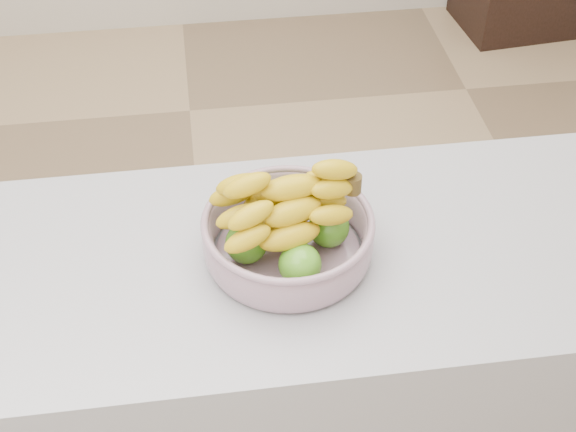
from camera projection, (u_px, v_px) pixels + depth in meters
name	position (u px, v px, depth m)	size (l,w,h in m)	color
ground	(208.00, 330.00, 2.55)	(4.00, 4.00, 0.00)	tan
counter	(211.00, 403.00, 1.81)	(2.00, 0.60, 0.90)	#9FA1A8
fruit_bowl	(288.00, 232.00, 1.49)	(0.32, 0.32, 0.19)	#AAB7CC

